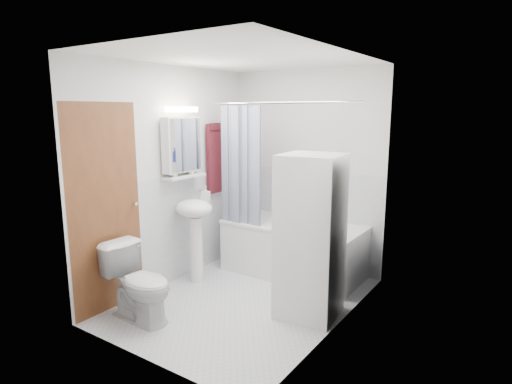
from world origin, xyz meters
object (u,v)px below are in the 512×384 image
Objects in this scene: bathtub at (293,246)px; sink at (195,221)px; washer_dryer at (310,236)px; toilet at (140,283)px.

bathtub is 1.56× the size of sink.
sink is (-0.81, -0.81, 0.36)m from bathtub.
washer_dryer reaches higher than toilet.
sink is 0.68× the size of washer_dryer.
washer_dryer reaches higher than bathtub.
washer_dryer is (1.43, 0.00, 0.07)m from sink.
bathtub is at bearing 121.11° from washer_dryer.
washer_dryer is 2.15× the size of toilet.
bathtub is at bearing 45.12° from sink.
bathtub is 2.28× the size of toilet.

